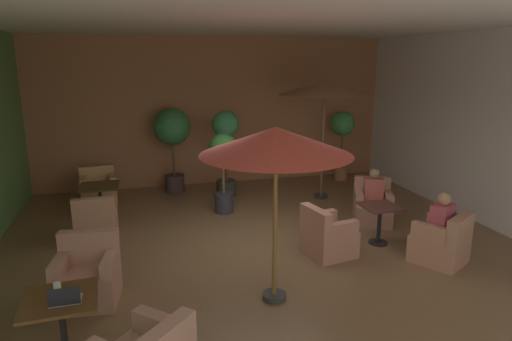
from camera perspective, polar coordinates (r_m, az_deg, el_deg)
ground_plane at (r=7.76m, az=0.88°, el=-10.02°), size 9.12×9.07×0.02m
wall_back_brick at (r=11.55m, az=-5.22°, el=7.47°), size 9.12×0.08×3.71m
wall_right_plain at (r=9.48m, az=28.31°, el=4.48°), size 0.08×9.07×3.71m
ceiling_slab at (r=7.12m, az=0.99°, el=18.80°), size 9.12×9.07×0.06m
cafe_table_front_left at (r=5.39m, az=-23.60°, el=-16.22°), size 0.80×0.80×0.69m
armchair_front_left_south at (r=6.48m, az=-20.72°, el=-12.68°), size 0.86×0.81×0.90m
cafe_table_front_right at (r=8.08m, az=15.54°, el=-5.51°), size 0.61×0.61×0.69m
armchair_front_right_north at (r=9.18m, az=14.63°, el=-4.45°), size 0.95×0.98×0.86m
armchair_front_right_east at (r=7.50m, az=9.10°, el=-8.34°), size 0.84×0.84×0.84m
armchair_front_right_south at (r=7.73m, az=22.62°, el=-8.56°), size 0.99×1.00×0.83m
cafe_table_mid_center at (r=9.53m, az=-19.33°, el=-2.58°), size 0.76×0.76×0.69m
armchair_mid_center_north at (r=10.70m, az=-19.50°, el=-2.30°), size 0.84×0.81×0.80m
armchair_mid_center_east at (r=8.51m, az=-19.70°, el=-6.29°), size 0.71×0.73×0.84m
patio_umbrella_tall_red at (r=5.53m, az=2.55°, el=3.59°), size 1.93×1.93×2.34m
patio_umbrella_center_beige at (r=10.15m, az=8.77°, el=10.26°), size 2.07×2.07×2.70m
potted_tree_left_corner at (r=10.43m, az=-3.90°, el=3.89°), size 0.64×0.64×2.02m
potted_tree_mid_left at (r=10.85m, az=-10.63°, el=4.63°), size 0.87×0.87×2.04m
potted_tree_mid_right at (r=9.25m, az=-4.23°, el=1.26°), size 0.60×0.60×1.69m
potted_tree_right_corner at (r=12.03m, az=10.98°, el=4.96°), size 0.63×0.63×1.84m
patron_blue_shirt at (r=9.02m, az=14.81°, el=-2.14°), size 0.42×0.34×0.69m
patron_by_window at (r=7.59m, az=22.67°, el=-5.46°), size 0.46×0.42×0.70m
iced_drink_cup at (r=5.41m, az=-24.03°, el=-13.52°), size 0.08×0.08×0.11m
open_laptop at (r=5.17m, az=-23.18°, el=-14.82°), size 0.31×0.23×0.20m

